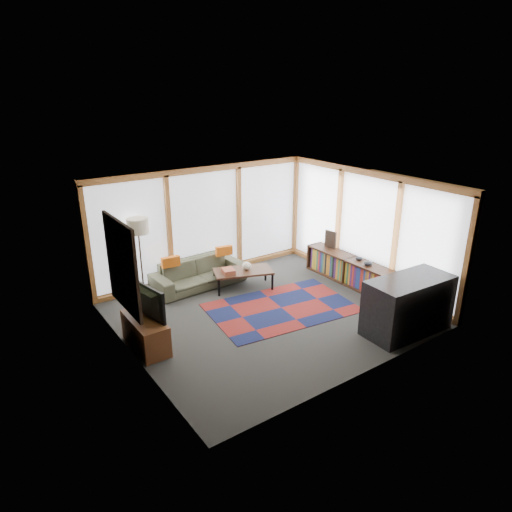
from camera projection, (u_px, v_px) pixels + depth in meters
ground at (267, 313)px, 9.12m from camera, size 5.50×5.50×0.00m
room_envelope at (271, 229)px, 9.27m from camera, size 5.52×5.02×2.62m
rug at (281, 308)px, 9.33m from camera, size 3.09×2.20×0.01m
sofa at (199, 273)px, 10.25m from camera, size 2.15×0.92×0.62m
pillow_left at (171, 262)px, 9.77m from camera, size 0.41×0.15×0.22m
pillow_right at (224, 251)px, 10.43m from camera, size 0.40×0.18×0.21m
floor_lamp at (141, 259)px, 9.48m from camera, size 0.44×0.44×1.77m
coffee_table at (243, 279)px, 10.18m from camera, size 1.42×1.04×0.43m
book_stack at (228, 271)px, 9.93m from camera, size 0.32×0.36×0.10m
vase at (247, 266)px, 10.12m from camera, size 0.21×0.21×0.18m
bookshelf at (349, 270)px, 10.43m from camera, size 0.45×2.45×0.61m
bowl_a at (368, 263)px, 9.86m from camera, size 0.21×0.21×0.10m
bowl_b at (359, 258)px, 10.16m from camera, size 0.20×0.20×0.08m
shelf_picture at (330, 239)px, 10.89m from camera, size 0.07×0.32×0.42m
tv_console at (146, 333)px, 7.85m from camera, size 0.46×1.11×0.56m
television at (142, 302)px, 7.68m from camera, size 0.31×1.02×0.58m
bar_counter at (408, 305)px, 8.29m from camera, size 1.69×0.85×1.05m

